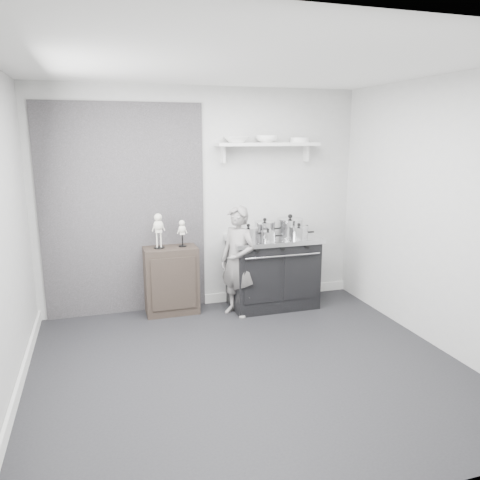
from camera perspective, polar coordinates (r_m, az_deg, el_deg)
name	(u,v)px	position (r m, az deg, el deg)	size (l,w,h in m)	color
ground	(247,367)	(4.55, 0.91, -15.26)	(4.00, 4.00, 0.00)	black
room_shell	(233,192)	(4.16, -0.82, 5.88)	(4.02, 3.62, 2.71)	#A4A4A2
wall_shelf	(268,145)	(5.87, 3.40, 11.48)	(1.30, 0.26, 0.24)	silver
stove	(272,271)	(5.92, 3.97, -3.82)	(1.11, 0.70, 0.89)	black
side_cabinet	(171,280)	(5.75, -8.38, -4.86)	(0.63, 0.37, 0.82)	black
child	(238,262)	(5.55, -0.27, -2.66)	(0.48, 0.32, 1.33)	slate
pot_front_left	(248,233)	(5.62, 1.03, 0.80)	(0.33, 0.24, 0.20)	silver
pot_back_left	(265,229)	(5.86, 3.03, 1.41)	(0.35, 0.26, 0.23)	silver
pot_back_right	(290,226)	(6.00, 6.12, 1.70)	(0.41, 0.33, 0.26)	silver
pot_front_right	(299,232)	(5.77, 7.16, 0.96)	(0.32, 0.24, 0.19)	silver
pot_front_center	(268,236)	(5.61, 3.43, 0.53)	(0.27, 0.18, 0.15)	silver
skeleton_full	(158,228)	(5.57, -9.91, 1.43)	(0.13, 0.09, 0.48)	beige
skeleton_torso	(182,231)	(5.63, -7.06, 1.04)	(0.10, 0.07, 0.37)	beige
bowl_large	(236,140)	(5.73, -0.47, 12.14)	(0.29, 0.29, 0.07)	white
bowl_small	(267,139)	(5.85, 3.29, 12.20)	(0.27, 0.27, 0.08)	white
plate_stack	(300,140)	(6.02, 7.31, 12.01)	(0.24, 0.24, 0.06)	silver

